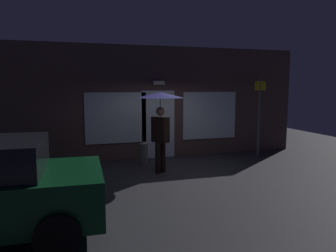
% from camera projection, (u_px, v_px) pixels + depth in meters
% --- Properties ---
extents(ground_plane, '(18.00, 18.00, 0.00)m').
position_uv_depth(ground_plane, '(180.00, 175.00, 8.48)').
color(ground_plane, '#2D2D33').
extents(building_facade, '(9.97, 0.48, 3.63)m').
position_uv_depth(building_facade, '(157.00, 103.00, 10.49)').
color(building_facade, brown).
rests_on(building_facade, ground).
extents(person_with_umbrella, '(1.25, 1.25, 2.18)m').
position_uv_depth(person_with_umbrella, '(160.00, 110.00, 8.47)').
color(person_with_umbrella, black).
rests_on(person_with_umbrella, ground).
extents(street_sign_post, '(0.40, 0.07, 2.60)m').
position_uv_depth(street_sign_post, '(259.00, 113.00, 10.59)').
color(street_sign_post, '#595B60').
rests_on(street_sign_post, ground).
extents(sidewalk_bollard, '(0.25, 0.25, 0.63)m').
position_uv_depth(sidewalk_bollard, '(144.00, 154.00, 9.59)').
color(sidewalk_bollard, slate).
rests_on(sidewalk_bollard, ground).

